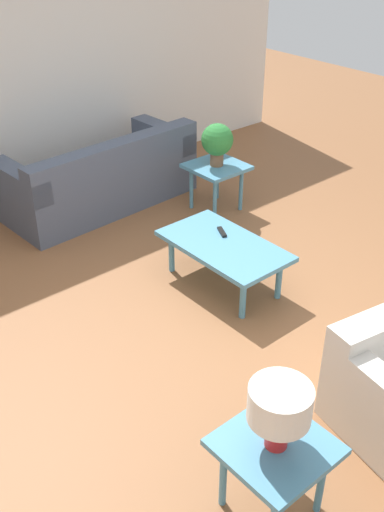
{
  "coord_description": "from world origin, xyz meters",
  "views": [
    {
      "loc": [
        -2.67,
        2.53,
        2.85
      ],
      "look_at": [
        0.17,
        0.11,
        0.55
      ],
      "focal_mm": 42.0,
      "sensor_mm": 36.0,
      "label": 1
    }
  ],
  "objects_px": {
    "side_table_plant": "(216,172)",
    "side_table_lamp": "(275,454)",
    "sofa": "(102,179)",
    "table_lamp": "(280,407)",
    "coffee_table": "(224,248)",
    "potted_plant": "(217,141)"
  },
  "relations": [
    {
      "from": "sofa",
      "to": "table_lamp",
      "type": "height_order",
      "value": "table_lamp"
    },
    {
      "from": "coffee_table",
      "to": "side_table_lamp",
      "type": "height_order",
      "value": "side_table_lamp"
    },
    {
      "from": "coffee_table",
      "to": "side_table_plant",
      "type": "bearing_deg",
      "value": -39.83
    },
    {
      "from": "side_table_plant",
      "to": "coffee_table",
      "type": "bearing_deg",
      "value": 140.17
    },
    {
      "from": "side_table_plant",
      "to": "potted_plant",
      "type": "xyz_separation_m",
      "value": [
        -0.0,
        0.0,
        0.32
      ]
    },
    {
      "from": "coffee_table",
      "to": "side_table_lamp",
      "type": "bearing_deg",
      "value": 143.81
    },
    {
      "from": "potted_plant",
      "to": "side_table_lamp",
      "type": "bearing_deg",
      "value": 142.38
    },
    {
      "from": "potted_plant",
      "to": "table_lamp",
      "type": "relative_size",
      "value": 1.14
    },
    {
      "from": "coffee_table",
      "to": "side_table_plant",
      "type": "relative_size",
      "value": 2.02
    },
    {
      "from": "side_table_plant",
      "to": "side_table_lamp",
      "type": "distance_m",
      "value": 3.53
    },
    {
      "from": "sofa",
      "to": "side_table_plant",
      "type": "distance_m",
      "value": 1.19
    },
    {
      "from": "potted_plant",
      "to": "table_lamp",
      "type": "bearing_deg",
      "value": 142.38
    },
    {
      "from": "sofa",
      "to": "coffee_table",
      "type": "bearing_deg",
      "value": 85.59
    },
    {
      "from": "side_table_lamp",
      "to": "sofa",
      "type": "bearing_deg",
      "value": -19.92
    },
    {
      "from": "coffee_table",
      "to": "side_table_lamp",
      "type": "distance_m",
      "value": 2.14
    },
    {
      "from": "sofa",
      "to": "potted_plant",
      "type": "distance_m",
      "value": 1.26
    },
    {
      "from": "sofa",
      "to": "coffee_table",
      "type": "distance_m",
      "value": 1.9
    },
    {
      "from": "side_table_plant",
      "to": "table_lamp",
      "type": "xyz_separation_m",
      "value": [
        -2.8,
        2.15,
        0.33
      ]
    },
    {
      "from": "side_table_lamp",
      "to": "table_lamp",
      "type": "relative_size",
      "value": 1.43
    },
    {
      "from": "potted_plant",
      "to": "coffee_table",
      "type": "bearing_deg",
      "value": 140.17
    },
    {
      "from": "sofa",
      "to": "table_lamp",
      "type": "xyz_separation_m",
      "value": [
        -3.63,
        1.32,
        0.45
      ]
    },
    {
      "from": "coffee_table",
      "to": "side_table_plant",
      "type": "height_order",
      "value": "side_table_plant"
    }
  ]
}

